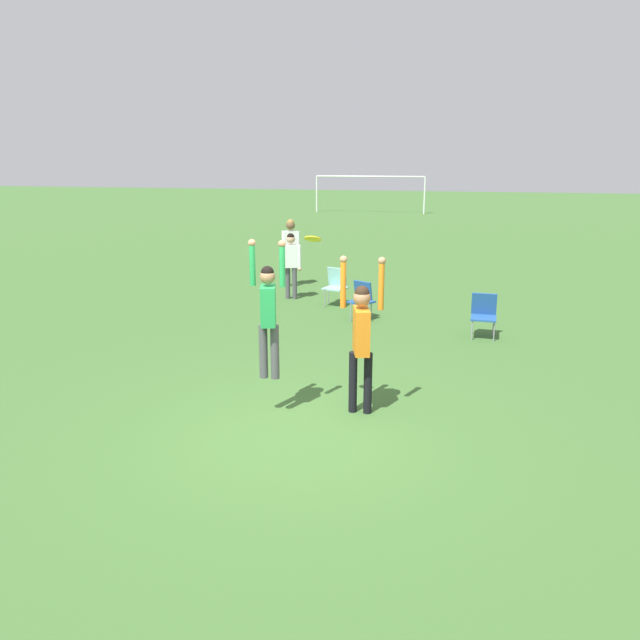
% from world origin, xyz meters
% --- Properties ---
extents(ground_plane, '(120.00, 120.00, 0.00)m').
position_xyz_m(ground_plane, '(0.00, 0.00, 0.00)').
color(ground_plane, '#3D662D').
extents(person_jumping, '(0.52, 0.41, 1.95)m').
position_xyz_m(person_jumping, '(-0.53, 0.38, 1.56)').
color(person_jumping, '#4C4C51').
rests_on(person_jumping, ground_plane).
extents(person_defending, '(0.63, 0.51, 2.26)m').
position_xyz_m(person_defending, '(0.71, 0.72, 1.21)').
color(person_defending, black).
rests_on(person_defending, ground_plane).
extents(frisbee, '(0.23, 0.21, 0.11)m').
position_xyz_m(frisbee, '(0.08, 0.44, 2.51)').
color(frisbee, yellow).
extents(camping_chair_0, '(0.64, 0.70, 0.84)m').
position_xyz_m(camping_chair_0, '(-0.14, 6.00, 0.50)').
color(camping_chair_0, gray).
rests_on(camping_chair_0, ground_plane).
extents(camping_chair_1, '(0.52, 0.56, 0.88)m').
position_xyz_m(camping_chair_1, '(2.50, 5.12, 0.51)').
color(camping_chair_1, gray).
rests_on(camping_chair_1, ground_plane).
extents(camping_chair_2, '(0.62, 0.67, 0.91)m').
position_xyz_m(camping_chair_2, '(-0.98, 7.19, 0.54)').
color(camping_chair_2, gray).
rests_on(camping_chair_2, ground_plane).
extents(person_spectator_near, '(0.56, 0.32, 1.69)m').
position_xyz_m(person_spectator_near, '(-2.24, 7.61, 1.01)').
color(person_spectator_near, '#4C4C51').
rests_on(person_spectator_near, ground_plane).
extents(person_spectator_far, '(0.54, 0.31, 1.88)m').
position_xyz_m(person_spectator_far, '(-2.68, 9.19, 1.15)').
color(person_spectator_far, '#4C4C51').
rests_on(person_spectator_far, ground_plane).
extents(soccer_goal, '(7.10, 0.10, 2.35)m').
position_xyz_m(soccer_goal, '(-4.06, 32.97, 1.84)').
color(soccer_goal, white).
rests_on(soccer_goal, ground_plane).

